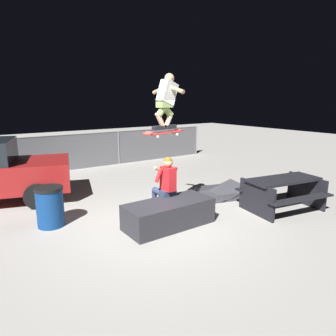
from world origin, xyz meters
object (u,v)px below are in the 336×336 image
object	(u,v)px
kicker_ramp	(223,194)
trash_bin	(50,206)
person_sitting_on_ledge	(165,183)
picnic_table_back	(283,189)
skater_airborne	(166,99)
ledge_box_main	(169,214)
skateboard	(165,133)

from	to	relation	value
kicker_ramp	trash_bin	world-z (taller)	trash_bin
person_sitting_on_ledge	picnic_table_back	xyz separation A→B (m)	(2.50, -1.17, -0.26)
skater_airborne	picnic_table_back	xyz separation A→B (m)	(2.44, -1.21, -2.03)
ledge_box_main	trash_bin	world-z (taller)	trash_bin
ledge_box_main	skater_airborne	xyz separation A→B (m)	(0.28, 0.48, 2.27)
person_sitting_on_ledge	skateboard	xyz separation A→B (m)	(0.01, 0.03, 1.08)
person_sitting_on_ledge	skater_airborne	distance (m)	1.77
ledge_box_main	skateboard	xyz separation A→B (m)	(0.22, 0.48, 1.58)
skater_airborne	trash_bin	bearing A→B (deg)	158.51
skater_airborne	trash_bin	distance (m)	3.21
picnic_table_back	skateboard	bearing A→B (deg)	154.34
picnic_table_back	trash_bin	bearing A→B (deg)	155.94
trash_bin	skateboard	bearing A→B (deg)	-22.20
trash_bin	person_sitting_on_ledge	bearing A→B (deg)	-22.82
ledge_box_main	skater_airborne	world-z (taller)	skater_airborne
ledge_box_main	person_sitting_on_ledge	distance (m)	0.71
skateboard	skater_airborne	xyz separation A→B (m)	(0.06, 0.01, 0.69)
ledge_box_main	picnic_table_back	world-z (taller)	picnic_table_back
ledge_box_main	kicker_ramp	world-z (taller)	ledge_box_main
skater_airborne	person_sitting_on_ledge	bearing A→B (deg)	-151.04
picnic_table_back	trash_bin	world-z (taller)	trash_bin
skateboard	skater_airborne	world-z (taller)	skater_airborne
skateboard	picnic_table_back	distance (m)	3.08
trash_bin	picnic_table_back	bearing A→B (deg)	-24.06
skater_airborne	trash_bin	xyz separation A→B (m)	(-2.24, 0.88, -2.12)
skateboard	picnic_table_back	xyz separation A→B (m)	(2.49, -1.20, -1.34)
kicker_ramp	trash_bin	bearing A→B (deg)	172.11
kicker_ramp	picnic_table_back	world-z (taller)	picnic_table_back
skater_airborne	picnic_table_back	world-z (taller)	skater_airborne
skateboard	kicker_ramp	bearing A→B (deg)	8.31
ledge_box_main	skateboard	world-z (taller)	skateboard
person_sitting_on_ledge	picnic_table_back	world-z (taller)	person_sitting_on_ledge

